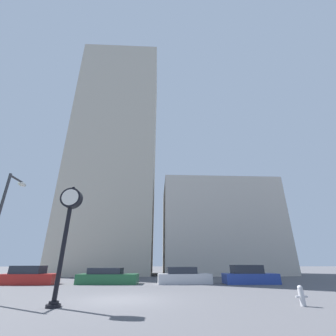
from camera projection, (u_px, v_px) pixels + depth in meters
The scene contains 10 objects.
ground_plane at pixel (121, 300), 10.31m from camera, with size 200.00×200.00×0.00m, color #515156.
building_tall_tower at pixel (117, 153), 39.72m from camera, with size 13.28×12.00×38.90m.
building_storefront_row at pixel (217, 228), 35.42m from camera, with size 16.93×12.00×13.18m.
street_clock at pixel (68, 219), 9.76m from camera, with size 0.89×0.54×4.81m.
car_red at pixel (29, 276), 17.68m from camera, with size 4.18×1.76×1.35m.
car_green at pixel (108, 277), 18.04m from camera, with size 4.82×2.05×1.19m.
car_silver at pixel (184, 277), 18.26m from camera, with size 4.34×1.92×1.25m.
car_blue at pixel (249, 276), 18.24m from camera, with size 4.24×1.91×1.40m.
fire_hydrant_near at pixel (301, 295), 8.87m from camera, with size 0.48×0.21×0.74m.
street_lamp_left at pixel (5, 212), 11.67m from camera, with size 0.36×1.57×6.00m.
Camera 1 is at (1.63, -11.94, 1.57)m, focal length 24.00 mm.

